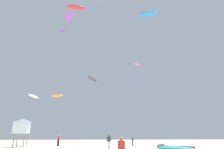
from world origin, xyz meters
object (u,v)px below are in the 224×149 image
(kite_aloft_0, at_px, (69,17))
(person_foreground, at_px, (121,147))
(person_midground, at_px, (58,140))
(person_right, at_px, (109,140))
(kite_grounded_mid, at_px, (161,145))
(lifeguard_tower, at_px, (22,126))
(kite_aloft_6, at_px, (64,30))
(kite_aloft_8, at_px, (92,79))
(kite_aloft_9, at_px, (57,96))
(person_left, at_px, (133,139))
(kite_aloft_1, at_px, (76,7))
(kite_aloft_7, at_px, (137,64))
(kite_aloft_3, at_px, (148,13))
(kite_aloft_2, at_px, (34,96))

(kite_aloft_0, bearing_deg, person_foreground, -62.71)
(person_midground, relative_size, person_right, 0.96)
(kite_grounded_mid, xyz_separation_m, lifeguard_tower, (-21.16, 0.53, 2.83))
(kite_aloft_6, bearing_deg, kite_aloft_0, -78.19)
(person_midground, bearing_deg, person_right, 11.17)
(person_midground, height_order, kite_aloft_8, kite_aloft_8)
(kite_aloft_8, bearing_deg, kite_aloft_9, 129.89)
(kite_aloft_0, bearing_deg, person_right, 30.77)
(person_left, bearing_deg, kite_aloft_0, -106.73)
(kite_aloft_8, bearing_deg, kite_grounded_mid, -39.96)
(person_midground, relative_size, kite_aloft_9, 0.43)
(lifeguard_tower, bearing_deg, kite_aloft_0, -46.69)
(kite_aloft_6, xyz_separation_m, kite_aloft_9, (-2.72, 11.40, -11.92))
(person_midground, relative_size, person_left, 1.03)
(person_right, bearing_deg, kite_grounded_mid, 138.31)
(person_midground, relative_size, kite_aloft_0, 0.58)
(person_left, xyz_separation_m, kite_aloft_9, (-15.93, 16.55, 9.87))
(kite_aloft_1, bearing_deg, person_right, -44.02)
(kite_aloft_0, distance_m, kite_aloft_9, 28.44)
(kite_aloft_7, bearing_deg, kite_aloft_3, -91.00)
(person_foreground, bearing_deg, person_right, -167.42)
(person_right, height_order, kite_aloft_7, kite_aloft_7)
(person_left, distance_m, kite_aloft_9, 25.00)
(person_foreground, height_order, kite_aloft_6, kite_aloft_6)
(person_right, height_order, kite_grounded_mid, person_right)
(person_foreground, height_order, person_right, person_right)
(kite_aloft_8, bearing_deg, kite_aloft_6, -172.47)
(lifeguard_tower, relative_size, kite_aloft_0, 1.42)
(person_left, bearing_deg, kite_aloft_1, -145.41)
(kite_aloft_7, bearing_deg, person_left, -104.58)
(person_foreground, xyz_separation_m, kite_grounded_mid, (7.84, 18.80, -0.77))
(person_midground, xyz_separation_m, kite_grounded_mid, (15.69, -1.39, -0.77))
(kite_aloft_8, distance_m, kite_aloft_9, 13.91)
(kite_aloft_8, bearing_deg, person_midground, -121.66)
(lifeguard_tower, relative_size, kite_aloft_1, 1.19)
(person_right, relative_size, kite_aloft_1, 0.51)
(kite_grounded_mid, bearing_deg, person_right, -154.14)
(kite_aloft_6, bearing_deg, lifeguard_tower, -117.79)
(person_foreground, xyz_separation_m, kite_aloft_7, (7.37, 34.88, 17.00))
(lifeguard_tower, relative_size, kite_aloft_8, 0.95)
(person_right, relative_size, kite_aloft_8, 0.41)
(kite_grounded_mid, xyz_separation_m, kite_aloft_2, (-22.33, 9.50, 8.78))
(person_left, distance_m, kite_aloft_8, 14.86)
(person_left, bearing_deg, lifeguard_tower, -144.56)
(person_right, bearing_deg, person_left, 171.54)
(lifeguard_tower, xyz_separation_m, kite_aloft_3, (20.42, 0.62, 20.04))
(kite_aloft_0, bearing_deg, lifeguard_tower, 133.31)
(person_foreground, relative_size, person_right, 0.95)
(kite_grounded_mid, height_order, kite_aloft_2, kite_aloft_2)
(person_midground, xyz_separation_m, kite_aloft_2, (-6.64, 8.11, 8.01))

